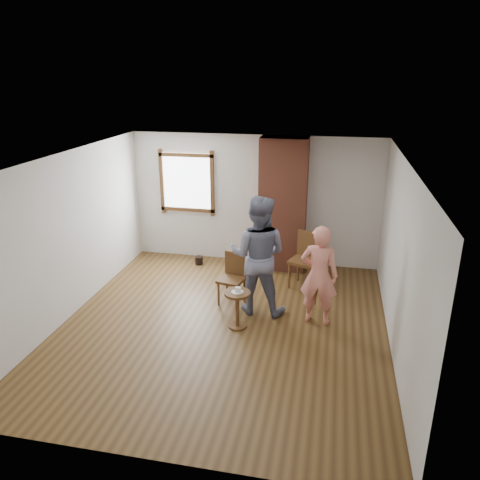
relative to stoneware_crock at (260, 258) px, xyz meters
name	(u,v)px	position (x,y,z in m)	size (l,w,h in m)	color
ground	(223,326)	(-0.19, -2.40, -0.20)	(5.50, 5.50, 0.00)	brown
room_shell	(228,204)	(-0.25, -1.79, 1.61)	(5.04, 5.52, 2.62)	silver
brick_chimney	(283,205)	(0.41, 0.10, 1.10)	(0.90, 0.50, 2.60)	#984C36
stoneware_crock	(260,258)	(0.00, 0.00, 0.00)	(0.31, 0.31, 0.40)	#C1A98C
dark_pot	(199,260)	(-1.26, -0.09, -0.12)	(0.17, 0.17, 0.17)	black
dining_chair_left	(233,275)	(-0.22, -1.56, 0.29)	(0.49, 0.49, 0.87)	brown
dining_chair_right	(306,257)	(0.94, -0.65, 0.37)	(0.61, 0.61, 1.01)	brown
side_table	(237,304)	(0.03, -2.39, 0.20)	(0.40, 0.40, 0.60)	brown
cake_plate	(237,292)	(0.03, -2.39, 0.40)	(0.18, 0.18, 0.01)	white
cake_slice	(238,290)	(0.04, -2.39, 0.44)	(0.08, 0.07, 0.06)	white
man	(258,255)	(0.24, -1.78, 0.78)	(0.95, 0.74, 1.96)	#121633
person_pink	(319,275)	(1.22, -1.98, 0.60)	(0.59, 0.38, 1.61)	#EC8976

